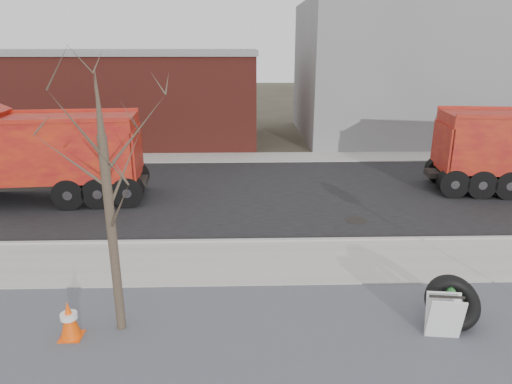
{
  "coord_description": "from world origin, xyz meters",
  "views": [
    {
      "loc": [
        -0.68,
        -10.67,
        5.53
      ],
      "look_at": [
        -0.33,
        2.06,
        1.4
      ],
      "focal_mm": 32.0,
      "sensor_mm": 36.0,
      "label": 1
    }
  ],
  "objects_px": {
    "truck_tire": "(453,302)",
    "dump_truck_red_b": "(35,154)",
    "sandwich_board": "(444,317)",
    "fire_hydrant": "(448,305)"
  },
  "relations": [
    {
      "from": "truck_tire",
      "to": "dump_truck_red_b",
      "type": "bearing_deg",
      "value": 145.37
    },
    {
      "from": "truck_tire",
      "to": "sandwich_board",
      "type": "bearing_deg",
      "value": -128.3
    },
    {
      "from": "fire_hydrant",
      "to": "sandwich_board",
      "type": "xyz_separation_m",
      "value": [
        -0.36,
        -0.59,
        0.13
      ]
    },
    {
      "from": "truck_tire",
      "to": "dump_truck_red_b",
      "type": "distance_m",
      "value": 14.29
    },
    {
      "from": "sandwich_board",
      "to": "dump_truck_red_b",
      "type": "bearing_deg",
      "value": 150.18
    },
    {
      "from": "fire_hydrant",
      "to": "sandwich_board",
      "type": "distance_m",
      "value": 0.7
    },
    {
      "from": "sandwich_board",
      "to": "dump_truck_red_b",
      "type": "relative_size",
      "value": 0.11
    },
    {
      "from": "dump_truck_red_b",
      "to": "sandwich_board",
      "type": "bearing_deg",
      "value": 137.47
    },
    {
      "from": "fire_hydrant",
      "to": "sandwich_board",
      "type": "relative_size",
      "value": 0.86
    },
    {
      "from": "fire_hydrant",
      "to": "truck_tire",
      "type": "xyz_separation_m",
      "value": [
        0.01,
        -0.13,
        0.15
      ]
    }
  ]
}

